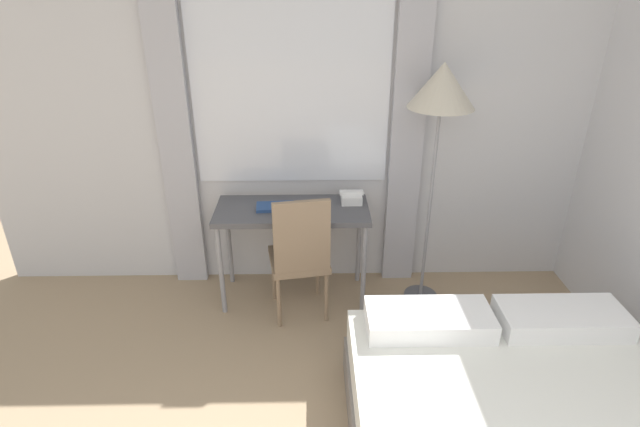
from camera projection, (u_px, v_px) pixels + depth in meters
name	position (u px, v px, depth m)	size (l,w,h in m)	color
wall_back_with_window	(314.00, 114.00, 3.61)	(5.00, 0.13, 2.70)	silver
desk	(292.00, 218.00, 3.62)	(1.10, 0.48, 0.75)	#4C4C51
desk_chair	(300.00, 253.00, 3.45)	(0.46, 0.46, 0.97)	#8C7259
standing_lamp	(441.00, 95.00, 3.20)	(0.44, 0.44, 1.78)	#4C4C51
telephone	(351.00, 197.00, 3.67)	(0.17, 0.16, 0.09)	white
book	(275.00, 207.00, 3.58)	(0.28, 0.17, 0.02)	navy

